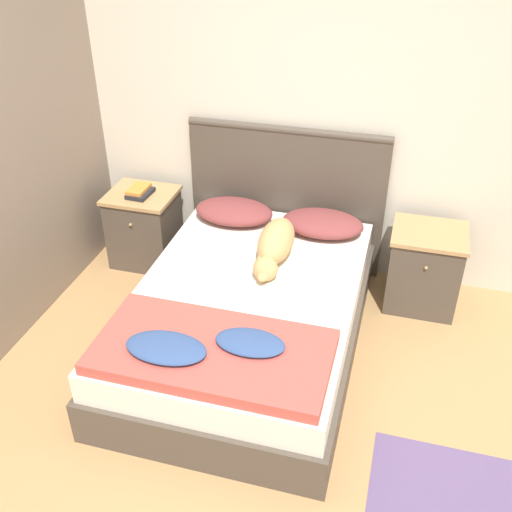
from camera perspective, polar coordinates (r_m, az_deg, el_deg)
The scene contains 12 objects.
ground_plane at distance 3.23m, azimuth -4.51°, elevation -20.52°, with size 16.00×16.00×0.00m, color tan.
wall_back at distance 4.19m, azimuth 4.70°, elevation 14.55°, with size 9.00×0.06×2.55m.
wall_side_left at distance 3.89m, azimuth -22.75°, elevation 10.63°, with size 0.06×3.10×2.55m.
bed at distance 3.77m, azimuth -0.82°, elevation -5.88°, with size 1.36×2.00×0.46m.
headboard at distance 4.42m, azimuth 2.87°, elevation 5.75°, with size 1.44×0.06×1.11m.
nightstand_left at distance 4.65m, azimuth -10.56°, elevation 2.70°, with size 0.49×0.44×0.58m.
nightstand_right at distance 4.26m, azimuth 15.71°, elevation -1.12°, with size 0.49×0.44×0.58m.
pillow_left at distance 4.29m, azimuth -2.11°, elevation 4.27°, with size 0.56×0.37×0.14m.
pillow_right at distance 4.16m, azimuth 6.37°, elevation 3.11°, with size 0.56×0.37×0.14m.
quilt at distance 3.13m, azimuth -4.36°, elevation -8.98°, with size 1.23×0.62×0.12m.
dog at distance 3.83m, azimuth 1.82°, elevation 1.08°, with size 0.22×0.68×0.24m.
book_stack at distance 4.49m, azimuth -11.03°, elevation 6.04°, with size 0.16×0.22×0.05m.
Camera 1 is at (0.74, -1.78, 2.59)m, focal length 42.00 mm.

